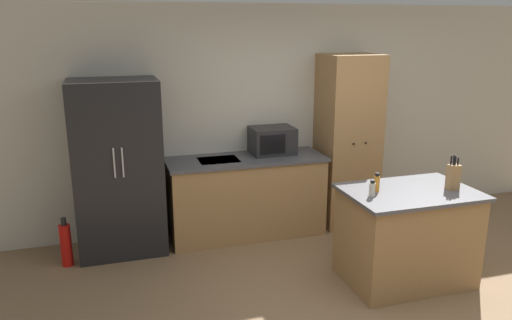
# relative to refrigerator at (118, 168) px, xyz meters

# --- Properties ---
(ground_plane) EXTENTS (14.00, 14.00, 0.00)m
(ground_plane) POSITION_rel_refrigerator_xyz_m (2.13, -1.98, -0.92)
(ground_plane) COLOR #846647
(wall_back) EXTENTS (7.20, 0.06, 2.60)m
(wall_back) POSITION_rel_refrigerator_xyz_m (2.13, 0.35, 0.38)
(wall_back) COLOR beige
(wall_back) RESTS_ON ground_plane
(refrigerator) EXTENTS (0.89, 0.67, 1.84)m
(refrigerator) POSITION_rel_refrigerator_xyz_m (0.00, 0.00, 0.00)
(refrigerator) COLOR black
(refrigerator) RESTS_ON ground_plane
(back_counter) EXTENTS (1.79, 0.66, 0.92)m
(back_counter) POSITION_rel_refrigerator_xyz_m (1.39, 0.01, -0.46)
(back_counter) COLOR #9E7547
(back_counter) RESTS_ON ground_plane
(pantry_cabinet) EXTENTS (0.65, 0.61, 2.04)m
(pantry_cabinet) POSITION_rel_refrigerator_xyz_m (2.66, 0.03, 0.10)
(pantry_cabinet) COLOR #9E7547
(pantry_cabinet) RESTS_ON ground_plane
(kitchen_island) EXTENTS (1.19, 0.82, 0.90)m
(kitchen_island) POSITION_rel_refrigerator_xyz_m (2.53, -1.47, -0.47)
(kitchen_island) COLOR #9E7547
(kitchen_island) RESTS_ON ground_plane
(microwave) EXTENTS (0.49, 0.39, 0.31)m
(microwave) POSITION_rel_refrigerator_xyz_m (1.74, 0.11, 0.15)
(microwave) COLOR #232326
(microwave) RESTS_ON back_counter
(knife_block) EXTENTS (0.10, 0.09, 0.33)m
(knife_block) POSITION_rel_refrigerator_xyz_m (2.92, -1.56, 0.10)
(knife_block) COLOR #9E7547
(knife_block) RESTS_ON kitchen_island
(spice_bottle_tall_dark) EXTENTS (0.05, 0.05, 0.18)m
(spice_bottle_tall_dark) POSITION_rel_refrigerator_xyz_m (2.22, -1.41, 0.06)
(spice_bottle_tall_dark) COLOR orange
(spice_bottle_tall_dark) RESTS_ON kitchen_island
(spice_bottle_short_red) EXTENTS (0.05, 0.05, 0.15)m
(spice_bottle_short_red) POSITION_rel_refrigerator_xyz_m (2.11, -1.51, 0.05)
(spice_bottle_short_red) COLOR beige
(spice_bottle_short_red) RESTS_ON kitchen_island
(spice_bottle_amber_oil) EXTENTS (0.04, 0.04, 0.09)m
(spice_bottle_amber_oil) POSITION_rel_refrigerator_xyz_m (2.26, -1.35, 0.02)
(spice_bottle_amber_oil) COLOR #B2281E
(spice_bottle_amber_oil) RESTS_ON kitchen_island
(fire_extinguisher) EXTENTS (0.11, 0.11, 0.51)m
(fire_extinguisher) POSITION_rel_refrigerator_xyz_m (-0.57, -0.22, -0.69)
(fire_extinguisher) COLOR red
(fire_extinguisher) RESTS_ON ground_plane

